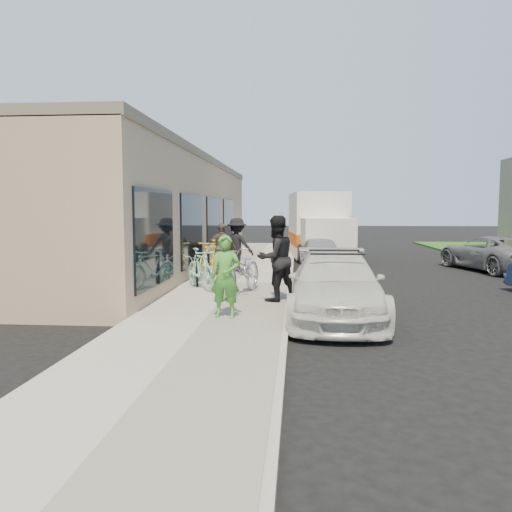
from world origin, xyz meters
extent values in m
plane|color=black|center=(0.00, 0.00, 0.00)|extent=(120.00, 120.00, 0.00)
cube|color=#AAA499|center=(-2.00, 3.00, 0.07)|extent=(3.00, 34.00, 0.15)
cube|color=#A49E96|center=(-0.45, 3.00, 0.07)|extent=(0.12, 34.00, 0.13)
cube|color=tan|center=(-5.25, 8.00, 2.00)|extent=(3.50, 20.00, 4.00)
cube|color=#706755|center=(-5.25, 8.00, 4.10)|extent=(3.60, 20.00, 0.25)
cube|color=black|center=(-3.48, 0.00, 1.60)|extent=(0.06, 3.00, 2.20)
cube|color=black|center=(-3.48, 4.00, 1.60)|extent=(0.06, 3.00, 2.20)
cube|color=black|center=(-3.48, 8.00, 1.60)|extent=(0.06, 3.00, 2.20)
cube|color=black|center=(-3.48, 12.00, 1.60)|extent=(0.06, 3.00, 2.20)
cylinder|color=black|center=(-2.92, 1.96, 0.60)|extent=(0.06, 0.06, 0.90)
cylinder|color=black|center=(-2.71, 2.52, 0.60)|extent=(0.06, 0.06, 0.90)
cylinder|color=black|center=(-2.82, 2.24, 1.05)|extent=(0.27, 0.58, 0.06)
cube|color=#331E0E|center=(-2.94, 6.71, 0.59)|extent=(0.55, 0.27, 0.88)
cube|color=#331E0E|center=(-2.91, 7.03, 0.59)|extent=(0.55, 0.27, 0.88)
cube|color=black|center=(-2.95, 6.68, 0.64)|extent=(0.44, 0.19, 0.63)
imported|color=silver|center=(0.54, -0.87, 0.67)|extent=(1.99, 4.67, 1.34)
cylinder|color=black|center=(0.54, -1.38, 1.36)|extent=(1.06, 0.04, 0.04)
cylinder|color=black|center=(0.54, -0.48, 1.36)|extent=(1.06, 0.04, 0.04)
imported|color=#A4A4AA|center=(0.60, 7.13, 0.62)|extent=(1.58, 3.70, 1.25)
cube|color=white|center=(0.96, 9.07, 0.95)|extent=(2.19, 2.19, 1.90)
cube|color=black|center=(0.96, 9.07, 1.35)|extent=(1.85, 0.24, 0.90)
cube|color=white|center=(0.66, 12.05, 1.55)|extent=(2.70, 4.40, 2.90)
cube|color=#C54B0B|center=(0.66, 12.05, 0.90)|extent=(2.72, 4.43, 0.55)
cylinder|color=black|center=(0.01, 8.47, 0.40)|extent=(0.33, 0.82, 0.80)
cylinder|color=black|center=(2.00, 8.67, 0.40)|extent=(0.33, 0.82, 0.80)
cylinder|color=black|center=(-0.09, 9.57, 0.40)|extent=(0.33, 0.82, 0.80)
cylinder|color=black|center=(1.89, 9.76, 0.40)|extent=(0.33, 0.82, 0.80)
cylinder|color=black|center=(-0.47, 13.35, 0.40)|extent=(0.33, 0.82, 0.80)
cylinder|color=black|center=(1.52, 13.54, 0.40)|extent=(0.33, 0.82, 0.80)
imported|color=slate|center=(6.90, 7.78, 0.64)|extent=(3.14, 4.96, 1.27)
imported|color=silver|center=(-1.60, 0.97, 0.75)|extent=(1.37, 2.42, 1.21)
imported|color=#419030|center=(-1.62, -1.69, 0.95)|extent=(0.62, 0.43, 1.60)
imported|color=black|center=(-0.73, 0.17, 1.13)|extent=(1.20, 1.16, 1.96)
imported|color=#95DFCC|center=(-2.80, 1.75, 0.68)|extent=(1.37, 1.77, 1.07)
imported|color=#95DFCC|center=(-3.10, 2.74, 0.56)|extent=(0.72, 1.61, 0.82)
imported|color=gold|center=(-2.97, 4.45, 0.71)|extent=(0.92, 1.95, 1.13)
imported|color=black|center=(-2.26, 5.35, 1.06)|extent=(1.33, 1.05, 1.81)
imported|color=brown|center=(-2.70, 4.80, 0.97)|extent=(1.01, 0.54, 1.65)
camera|label=1|loc=(-0.24, -11.15, 2.23)|focal=35.00mm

